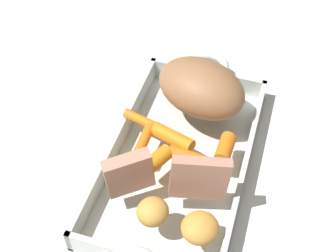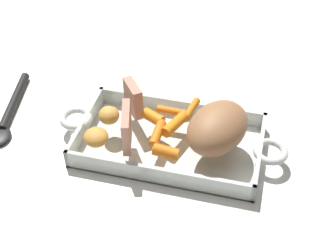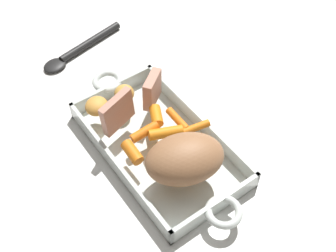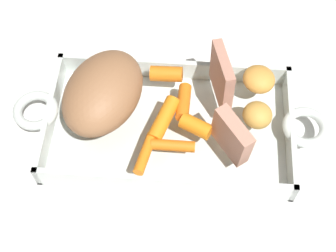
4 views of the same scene
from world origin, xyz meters
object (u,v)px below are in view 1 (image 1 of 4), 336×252
potato_halved (151,211)px  potato_corner (200,228)px  baby_carrot_northwest (189,157)px  baby_carrot_southeast (225,148)px  roasting_dish (179,159)px  baby_carrot_center_right (173,138)px  pork_roast (201,88)px  roast_slice_thick (129,173)px  baby_carrot_northeast (157,160)px  baby_carrot_southwest (143,121)px  baby_carrot_center_left (144,141)px  roast_slice_outer (199,178)px

potato_halved → potato_corner: size_ratio=0.87×
baby_carrot_northwest → baby_carrot_southeast: size_ratio=1.23×
roasting_dish → baby_carrot_northwest: size_ratio=7.87×
roasting_dish → baby_carrot_center_right: size_ratio=6.86×
pork_roast → baby_carrot_southeast: 0.11m
baby_carrot_center_right → baby_carrot_northwest: size_ratio=1.15×
roasting_dish → roast_slice_thick: 0.12m
pork_roast → baby_carrot_northeast: pork_roast is taller
roasting_dish → baby_carrot_southeast: bearing=-82.2°
roast_slice_thick → baby_carrot_southwest: 0.12m
baby_carrot_center_left → baby_carrot_northeast: size_ratio=1.37×
baby_carrot_center_left → potato_halved: bearing=-156.6°
baby_carrot_southeast → potato_corner: size_ratio=0.98×
baby_carrot_southeast → potato_halved: potato_halved is taller
roast_slice_thick → baby_carrot_southeast: 0.15m
pork_roast → baby_carrot_northwest: bearing=-174.1°
roast_slice_outer → baby_carrot_northeast: bearing=64.6°
baby_carrot_northwest → roast_slice_thick: bearing=136.1°
baby_carrot_center_right → baby_carrot_southeast: size_ratio=1.41×
baby_carrot_southeast → potato_corner: bearing=178.9°
baby_carrot_center_left → potato_halved: 0.13m
potato_corner → baby_carrot_southeast: bearing=-1.1°
pork_roast → baby_carrot_northwest: (-0.12, -0.01, -0.03)m
potato_corner → pork_roast: bearing=14.2°
roast_slice_thick → baby_carrot_northeast: size_ratio=1.46×
roast_slice_outer → pork_roast: bearing=13.4°
baby_carrot_center_left → roast_slice_outer: bearing=-122.2°
roast_slice_outer → baby_carrot_center_left: bearing=57.8°
pork_roast → potato_corner: pork_roast is taller
baby_carrot_center_left → potato_corner: (-0.12, -0.12, 0.01)m
roast_slice_outer → potato_corner: roast_slice_outer is taller
roast_slice_thick → baby_carrot_southeast: roast_slice_thick is taller
baby_carrot_center_right → baby_carrot_northwest: (-0.03, -0.03, -0.00)m
baby_carrot_southeast → pork_roast: bearing=34.8°
roasting_dish → baby_carrot_southwest: 0.08m
baby_carrot_center_left → baby_carrot_center_right: baby_carrot_center_right is taller
roasting_dish → baby_carrot_northeast: size_ratio=10.41×
baby_carrot_center_left → baby_carrot_northwest: size_ratio=1.04×
baby_carrot_center_left → potato_corner: potato_corner is taller
roast_slice_thick → baby_carrot_center_right: 0.11m
roasting_dish → roast_slice_outer: (-0.07, -0.05, 0.07)m
roast_slice_thick → baby_carrot_center_right: roast_slice_thick is taller
roast_slice_thick → baby_carrot_southeast: bearing=-49.3°
baby_carrot_southwest → potato_corner: bearing=-140.2°
baby_carrot_northwest → potato_corner: 0.12m
roasting_dish → baby_carrot_center_right: bearing=59.7°
baby_carrot_center_right → baby_carrot_northwest: 0.04m
roast_slice_outer → baby_carrot_northeast: 0.08m
pork_roast → baby_carrot_center_left: (-0.11, 0.06, -0.03)m
baby_carrot_southeast → baby_carrot_center_right: bearing=91.6°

